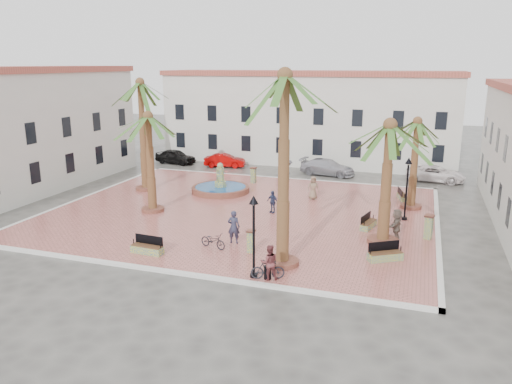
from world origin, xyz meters
TOP-DOWN VIEW (x-y plane):
  - ground at (0.00, 0.00)m, footprint 120.00×120.00m
  - plaza at (0.00, 0.00)m, footprint 26.00×22.00m
  - kerb_n at (0.00, 11.00)m, footprint 26.30×0.30m
  - kerb_s at (0.00, -11.00)m, footprint 26.30×0.30m
  - kerb_e at (13.00, 0.00)m, footprint 0.30×22.30m
  - kerb_w at (-13.00, 0.00)m, footprint 0.30×22.30m
  - building_north at (-0.00, 19.99)m, footprint 30.40×7.40m
  - building_west at (-19.00, 0.00)m, footprint 6.40×24.40m
  - fountain at (-3.52, 4.45)m, footprint 4.64×4.64m
  - palm_nw at (-9.64, 3.19)m, footprint 5.32×5.32m
  - palm_sw at (-5.99, -2.04)m, footprint 5.19×5.19m
  - palm_s at (5.26, -8.43)m, footprint 5.57×5.57m
  - palm_e at (9.91, -3.48)m, footprint 5.79×5.79m
  - palm_ne at (11.23, 4.56)m, footprint 4.88×4.88m
  - bench_s at (-2.15, -9.29)m, footprint 1.88×0.68m
  - bench_se at (10.26, -6.19)m, footprint 1.88×1.47m
  - bench_e at (8.83, -1.06)m, footprint 0.92×1.79m
  - bench_ne at (10.52, 6.69)m, footprint 0.90×1.71m
  - lamppost_s at (4.37, -10.40)m, footprint 0.45×0.45m
  - lamppost_e at (10.92, 1.47)m, footprint 0.46×0.46m
  - bollard_se at (3.17, -7.34)m, footprint 0.47×0.47m
  - bollard_n at (-2.01, 8.26)m, footprint 0.54×0.54m
  - bollard_e at (12.40, -1.95)m, footprint 0.64×0.64m
  - litter_bin at (5.08, -10.40)m, footprint 0.35×0.35m
  - cyclist_a at (1.75, -6.26)m, footprint 0.78×0.58m
  - bicycle_a at (0.93, -7.40)m, footprint 1.79×1.05m
  - cyclist_b at (5.16, -10.40)m, footprint 1.04×0.94m
  - bicycle_b at (5.08, -10.40)m, footprint 1.70×1.00m
  - pedestrian_fountain_a at (4.05, 4.59)m, footprint 1.03×0.85m
  - pedestrian_fountain_b at (2.12, 0.24)m, footprint 1.00×0.72m
  - pedestrian_north at (0.58, 10.40)m, footprint 1.05×1.33m
  - pedestrian_east at (10.61, -2.78)m, footprint 0.81×1.82m
  - car_black at (-12.81, 14.54)m, footprint 4.64×2.46m
  - car_red at (-7.21, 14.51)m, footprint 4.30×2.16m
  - car_silver at (3.36, 14.12)m, footprint 5.42×2.85m
  - car_white at (13.01, 14.54)m, footprint 5.31×2.93m

SIDE VIEW (x-z plane):
  - ground at x=0.00m, z-range 0.00..0.00m
  - plaza at x=0.00m, z-range 0.00..0.15m
  - kerb_n at x=0.00m, z-range 0.00..0.16m
  - kerb_s at x=0.00m, z-range 0.00..0.16m
  - kerb_e at x=13.00m, z-range 0.00..0.16m
  - kerb_w at x=-13.00m, z-range 0.00..0.16m
  - bench_ne at x=10.52m, z-range -0.04..0.82m
  - bench_e at x=8.83m, z-range -0.05..0.86m
  - bench_s at x=-2.15m, z-range -0.06..0.91m
  - bench_se at x=10.26m, z-range -0.06..0.92m
  - fountain at x=-3.52m, z-range -0.72..1.67m
  - litter_bin at x=5.08m, z-range 0.15..0.83m
  - bicycle_a at x=0.93m, z-range 0.15..1.04m
  - bicycle_b at x=5.08m, z-range 0.15..1.14m
  - car_red at x=-7.21m, z-range 0.00..1.35m
  - car_white at x=13.01m, z-range 0.00..1.41m
  - car_silver at x=3.36m, z-range 0.00..1.50m
  - car_black at x=-12.81m, z-range 0.00..1.50m
  - bollard_se at x=3.17m, z-range 0.17..1.45m
  - bollard_n at x=-2.01m, z-range 0.17..1.56m
  - bollard_e at x=12.40m, z-range 0.18..1.64m
  - pedestrian_fountain_b at x=2.12m, z-range 0.15..1.72m
  - cyclist_b at x=5.16m, z-range 0.15..1.89m
  - pedestrian_north at x=0.58m, z-range 0.15..1.95m
  - pedestrian_fountain_a at x=4.05m, z-range 0.15..1.96m
  - pedestrian_east at x=10.61m, z-range 0.15..2.04m
  - cyclist_a at x=1.75m, z-range 0.15..2.10m
  - lamppost_s at x=4.37m, z-range 0.88..5.00m
  - lamppost_e at x=10.92m, z-range 0.90..5.11m
  - building_north at x=0.00m, z-range 0.02..9.52m
  - building_west at x=-19.00m, z-range 0.02..10.02m
  - palm_ne at x=11.23m, z-range 2.31..8.86m
  - palm_sw at x=-5.99m, z-range 2.47..9.48m
  - palm_e at x=9.91m, z-range 2.47..9.70m
  - palm_nw at x=-9.64m, z-range 3.37..12.40m
  - palm_s at x=5.26m, z-range 3.75..13.68m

